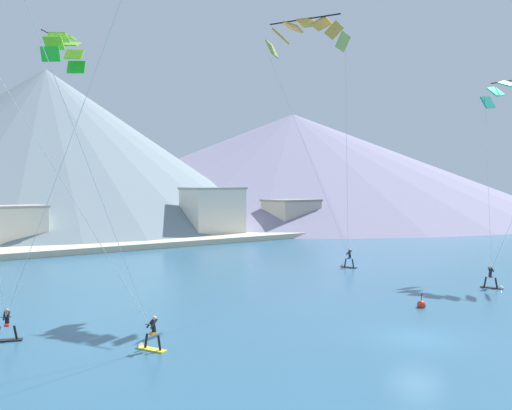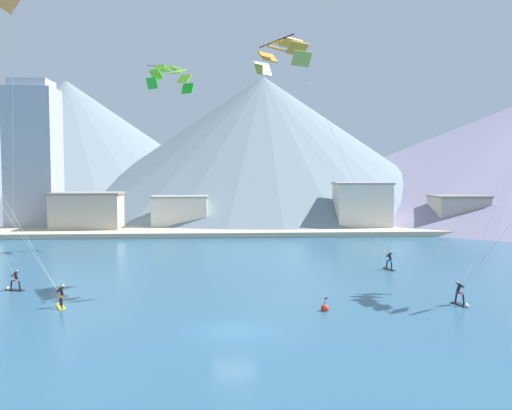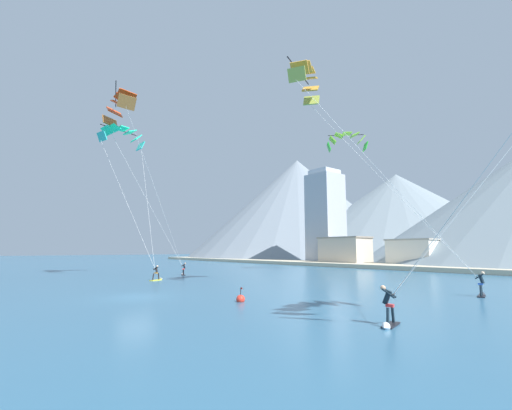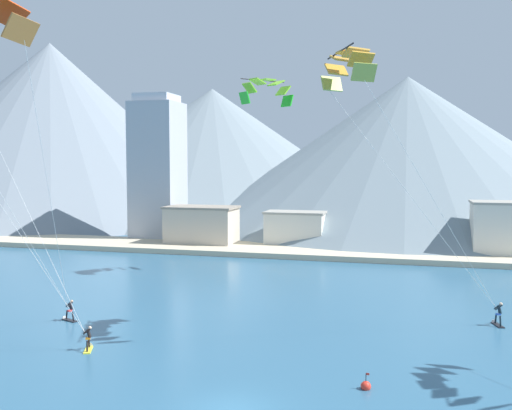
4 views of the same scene
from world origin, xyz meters
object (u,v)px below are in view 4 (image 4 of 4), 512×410
Objects in this scene: parafoil_kite_mid_center at (349,66)px; kitesurfer_near_lead at (89,342)px; race_marker_buoy at (366,386)px; parafoil_kite_distant_high_outer at (267,89)px; kitesurfer_mid_center at (497,317)px; kitesurfer_near_trail at (68,314)px.

kitesurfer_near_lead is at bearing -157.31° from parafoil_kite_mid_center.
kitesurfer_near_lead is 1.72× the size of race_marker_buoy.
parafoil_kite_distant_high_outer is at bearing 113.47° from race_marker_buoy.
kitesurfer_mid_center is 0.10× the size of parafoil_kite_mid_center.
kitesurfer_near_lead is 0.32× the size of parafoil_kite_distant_high_outer.
kitesurfer_near_trail is 24.32m from race_marker_buoy.
kitesurfer_near_lead is at bearing -154.27° from kitesurfer_mid_center.
parafoil_kite_distant_high_outer is (-10.70, 20.51, 1.40)m from parafoil_kite_mid_center.
parafoil_kite_mid_center is 17.80× the size of race_marker_buoy.
parafoil_kite_distant_high_outer reaches higher than race_marker_buoy.
kitesurfer_near_trail reaches higher than race_marker_buoy.
race_marker_buoy is (12.66, -29.16, -19.76)m from parafoil_kite_distant_high_outer.
parafoil_kite_mid_center is 23.18m from parafoil_kite_distant_high_outer.
parafoil_kite_mid_center reaches higher than race_marker_buoy.
kitesurfer_mid_center reaches higher than race_marker_buoy.
parafoil_kite_mid_center is (15.90, 6.65, 18.06)m from kitesurfer_near_lead.
parafoil_kite_mid_center is at bearing 22.69° from kitesurfer_near_lead.
kitesurfer_mid_center is (31.73, 7.10, 0.12)m from kitesurfer_near_trail.
kitesurfer_mid_center is at bearing -33.99° from parafoil_kite_distant_high_outer.
parafoil_kite_mid_center is at bearing 2.63° from kitesurfer_near_trail.
kitesurfer_near_lead is 0.10× the size of parafoil_kite_mid_center.
kitesurfer_near_lead is 17.98m from race_marker_buoy.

